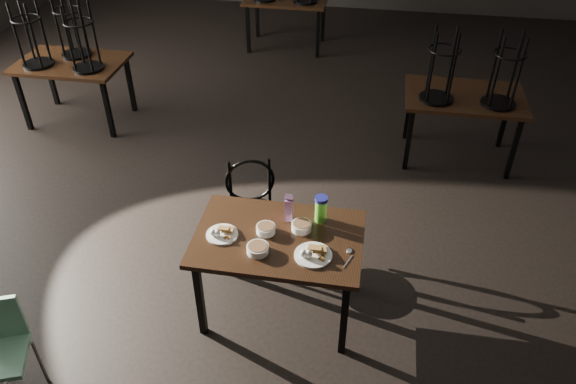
% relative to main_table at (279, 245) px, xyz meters
% --- Properties ---
extents(main_table, '(1.20, 0.80, 0.75)m').
position_rel_main_table_xyz_m(main_table, '(0.00, 0.00, 0.00)').
color(main_table, black).
rests_on(main_table, ground).
extents(plate_left, '(0.23, 0.23, 0.07)m').
position_rel_main_table_xyz_m(plate_left, '(-0.40, -0.05, 0.10)').
color(plate_left, white).
rests_on(plate_left, main_table).
extents(plate_right, '(0.26, 0.26, 0.08)m').
position_rel_main_table_xyz_m(plate_right, '(0.27, -0.16, 0.10)').
color(plate_right, white).
rests_on(plate_right, main_table).
extents(bowl_near, '(0.14, 0.14, 0.05)m').
position_rel_main_table_xyz_m(bowl_near, '(-0.10, 0.03, 0.11)').
color(bowl_near, white).
rests_on(bowl_near, main_table).
extents(bowl_far, '(0.15, 0.15, 0.06)m').
position_rel_main_table_xyz_m(bowl_far, '(0.15, 0.10, 0.11)').
color(bowl_far, white).
rests_on(bowl_far, main_table).
extents(bowl_big, '(0.15, 0.15, 0.05)m').
position_rel_main_table_xyz_m(bowl_big, '(-0.11, -0.18, 0.11)').
color(bowl_big, white).
rests_on(bowl_big, main_table).
extents(juice_carton, '(0.06, 0.06, 0.23)m').
position_rel_main_table_xyz_m(juice_carton, '(0.04, 0.20, 0.19)').
color(juice_carton, '#931A84').
rests_on(juice_carton, main_table).
extents(water_bottle, '(0.11, 0.11, 0.21)m').
position_rel_main_table_xyz_m(water_bottle, '(0.27, 0.23, 0.19)').
color(water_bottle, '#71EE46').
rests_on(water_bottle, main_table).
extents(spoon, '(0.06, 0.21, 0.01)m').
position_rel_main_table_xyz_m(spoon, '(0.51, -0.08, 0.08)').
color(spoon, silver).
rests_on(spoon, main_table).
extents(bentwood_chair, '(0.47, 0.47, 0.91)m').
position_rel_main_table_xyz_m(bentwood_chair, '(-0.33, 0.59, -0.13)').
color(bentwood_chair, black).
rests_on(bentwood_chair, ground).
extents(bg_table_left, '(1.20, 0.80, 1.48)m').
position_rel_main_table_xyz_m(bg_table_left, '(-2.89, 2.54, 0.11)').
color(bg_table_left, black).
rests_on(bg_table_left, ground).
extents(bg_table_right, '(1.20, 0.80, 1.48)m').
position_rel_main_table_xyz_m(bg_table_right, '(1.48, 2.43, 0.08)').
color(bg_table_right, black).
rests_on(bg_table_right, ground).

